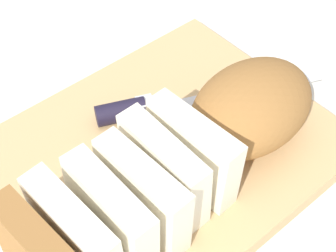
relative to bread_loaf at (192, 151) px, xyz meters
name	(u,v)px	position (x,y,z in m)	size (l,w,h in m)	color
ground_plane	(168,156)	(-0.01, -0.05, -0.07)	(3.00, 3.00, 0.00)	silver
cutting_board	(168,150)	(-0.01, -0.05, -0.06)	(0.36, 0.30, 0.02)	tan
bread_loaf	(192,151)	(0.00, 0.00, 0.00)	(0.37, 0.13, 0.09)	#996633
bread_knife	(149,107)	(-0.02, -0.10, -0.03)	(0.28, 0.13, 0.03)	silver
crumb_near_knife	(179,182)	(0.02, 0.00, -0.04)	(0.00, 0.00, 0.00)	#A8753D
crumb_near_loaf	(112,172)	(0.06, -0.06, -0.04)	(0.01, 0.01, 0.01)	#A8753D
crumb_stray_left	(223,122)	(-0.08, -0.03, -0.04)	(0.01, 0.01, 0.01)	#A8753D
crumb_stray_right	(172,123)	(-0.03, -0.07, -0.04)	(0.00, 0.00, 0.00)	#A8753D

